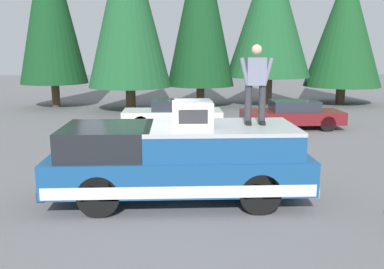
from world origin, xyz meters
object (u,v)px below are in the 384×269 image
(parked_car_maroon, at_px, (292,114))
(parked_car_white, at_px, (173,114))
(pickup_truck, at_px, (179,161))
(compressor_unit, at_px, (192,114))
(person_on_truck_bed, at_px, (256,82))

(parked_car_maroon, height_order, parked_car_white, same)
(parked_car_maroon, distance_m, parked_car_white, 4.96)
(pickup_truck, relative_size, compressor_unit, 6.60)
(compressor_unit, xyz_separation_m, parked_car_maroon, (8.35, -4.51, -1.35))
(person_on_truck_bed, distance_m, parked_car_white, 8.92)
(person_on_truck_bed, bearing_deg, pickup_truck, 92.88)
(pickup_truck, xyz_separation_m, parked_car_white, (8.60, 0.16, -0.29))
(compressor_unit, bearing_deg, person_on_truck_bed, -80.63)
(pickup_truck, distance_m, compressor_unit, 1.10)
(parked_car_white, bearing_deg, person_on_truck_bed, -168.17)
(compressor_unit, height_order, parked_car_maroon, compressor_unit)
(pickup_truck, height_order, person_on_truck_bed, person_on_truck_bed)
(compressor_unit, bearing_deg, parked_car_white, 2.82)
(pickup_truck, distance_m, parked_car_white, 8.60)
(pickup_truck, relative_size, parked_car_white, 1.35)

